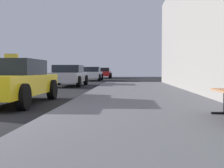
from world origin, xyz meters
name	(u,v)px	position (x,y,z in m)	size (l,w,h in m)	color
sidewalk	(156,122)	(4.00, 0.00, 0.07)	(4.00, 32.00, 0.15)	#5B5B60
car_yellow	(9,81)	(0.15, 3.39, 0.65)	(2.01, 4.34, 1.43)	yellow
car_silver	(68,75)	(-0.12, 13.27, 0.65)	(2.03, 4.48, 1.27)	#B7B7BF
car_white	(91,74)	(0.10, 22.97, 0.65)	(2.05, 4.32, 1.27)	white
car_red	(103,73)	(0.52, 31.98, 0.65)	(1.98, 4.53, 1.27)	red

